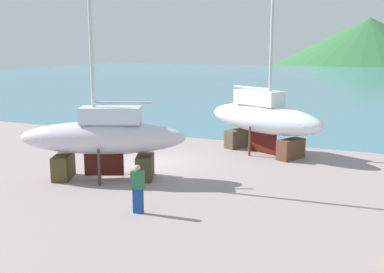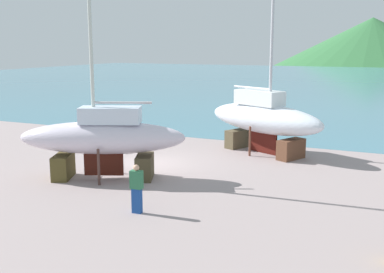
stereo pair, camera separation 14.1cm
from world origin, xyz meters
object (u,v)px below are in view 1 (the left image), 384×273
sailboat_large_starboard (263,118)px  sailboat_far_slipway (104,138)px  barrel_blue_faded (109,144)px  worker (138,188)px

sailboat_large_starboard → sailboat_far_slipway: bearing=-97.7°
sailboat_far_slipway → barrel_blue_faded: (-2.84, 4.63, -1.43)m
sailboat_far_slipway → barrel_blue_faded: bearing=-81.6°
sailboat_large_starboard → barrel_blue_faded: 8.64m
sailboat_far_slipway → sailboat_large_starboard: sailboat_far_slipway is taller
sailboat_far_slipway → sailboat_large_starboard: (5.04, 7.82, 0.07)m
sailboat_far_slipway → sailboat_large_starboard: bearing=-146.0°
worker → barrel_blue_faded: size_ratio=2.06×
sailboat_far_slipway → worker: (3.59, -3.24, -0.94)m
worker → barrel_blue_faded: worker is taller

